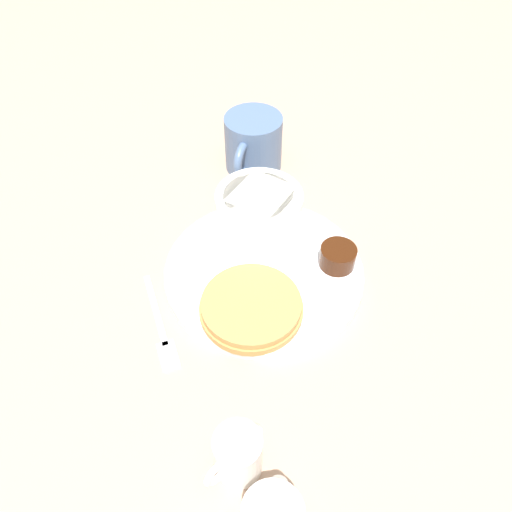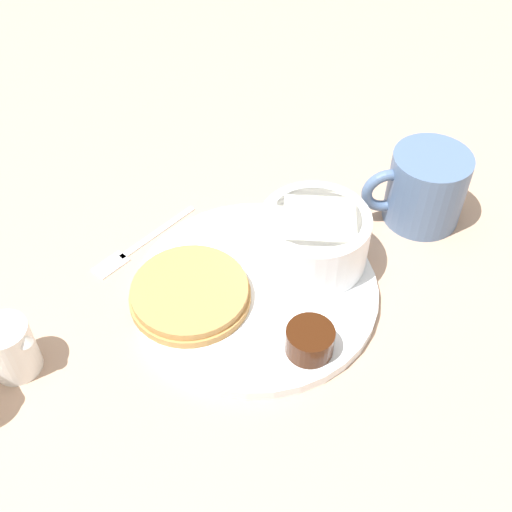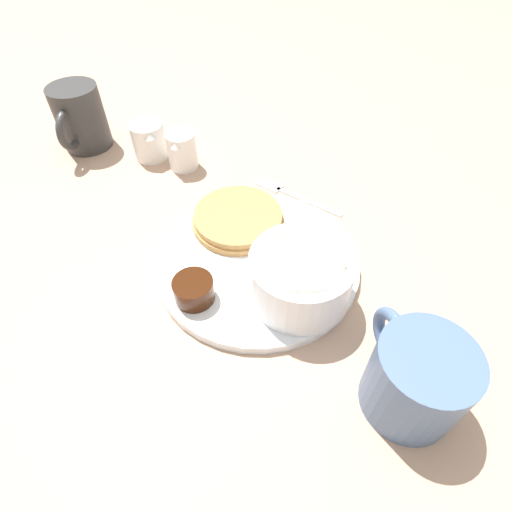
{
  "view_description": "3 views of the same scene",
  "coord_description": "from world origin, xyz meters",
  "px_view_note": "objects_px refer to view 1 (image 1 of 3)",
  "views": [
    {
      "loc": [
        0.33,
        -0.25,
        0.49
      ],
      "look_at": [
        -0.0,
        -0.01,
        0.04
      ],
      "focal_mm": 35.0,
      "sensor_mm": 36.0,
      "label": 1
    },
    {
      "loc": [
        0.38,
        0.19,
        0.51
      ],
      "look_at": [
        -0.01,
        -0.0,
        0.05
      ],
      "focal_mm": 45.0,
      "sensor_mm": 36.0,
      "label": 2
    },
    {
      "loc": [
        -0.11,
        0.31,
        0.38
      ],
      "look_at": [
        -0.0,
        0.01,
        0.02
      ],
      "focal_mm": 28.0,
      "sensor_mm": 36.0,
      "label": 3
    }
  ],
  "objects_px": {
    "bowl": "(259,211)",
    "fork": "(162,331)",
    "coffee_mug": "(253,144)",
    "creamer_pitcher_near": "(238,454)",
    "plate": "(264,271)"
  },
  "relations": [
    {
      "from": "coffee_mug",
      "to": "creamer_pitcher_near",
      "type": "bearing_deg",
      "value": -37.27
    },
    {
      "from": "bowl",
      "to": "fork",
      "type": "bearing_deg",
      "value": -71.25
    },
    {
      "from": "plate",
      "to": "bowl",
      "type": "height_order",
      "value": "bowl"
    },
    {
      "from": "bowl",
      "to": "coffee_mug",
      "type": "distance_m",
      "value": 0.15
    },
    {
      "from": "bowl",
      "to": "fork",
      "type": "distance_m",
      "value": 0.2
    },
    {
      "from": "plate",
      "to": "creamer_pitcher_near",
      "type": "relative_size",
      "value": 3.69
    },
    {
      "from": "bowl",
      "to": "fork",
      "type": "height_order",
      "value": "bowl"
    },
    {
      "from": "creamer_pitcher_near",
      "to": "coffee_mug",
      "type": "bearing_deg",
      "value": 142.73
    },
    {
      "from": "fork",
      "to": "coffee_mug",
      "type": "bearing_deg",
      "value": 125.49
    },
    {
      "from": "plate",
      "to": "bowl",
      "type": "relative_size",
      "value": 2.22
    },
    {
      "from": "bowl",
      "to": "creamer_pitcher_near",
      "type": "relative_size",
      "value": 1.66
    },
    {
      "from": "coffee_mug",
      "to": "creamer_pitcher_near",
      "type": "height_order",
      "value": "coffee_mug"
    },
    {
      "from": "plate",
      "to": "coffee_mug",
      "type": "height_order",
      "value": "coffee_mug"
    },
    {
      "from": "creamer_pitcher_near",
      "to": "fork",
      "type": "xyz_separation_m",
      "value": [
        -0.18,
        0.01,
        -0.03
      ]
    },
    {
      "from": "creamer_pitcher_near",
      "to": "fork",
      "type": "distance_m",
      "value": 0.18
    }
  ]
}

